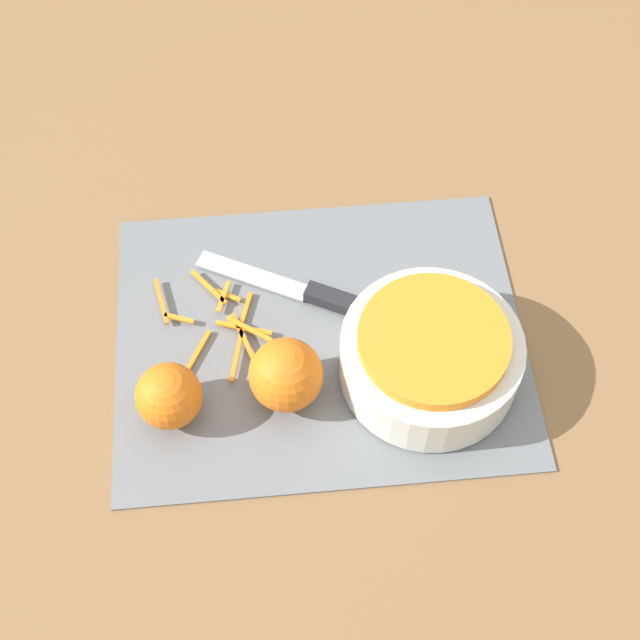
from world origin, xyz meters
The scene contains 7 objects.
ground_plane centered at (0.00, 0.00, 0.00)m, with size 4.00×4.00×0.00m, color olive.
cutting_board centered at (0.00, 0.00, 0.00)m, with size 0.44×0.36×0.01m.
bowl_speckled centered at (-0.11, 0.06, 0.04)m, with size 0.19×0.19×0.07m.
knife centered at (-0.02, -0.04, 0.01)m, with size 0.23×0.13×0.02m.
orange_left centered at (0.16, 0.08, 0.04)m, with size 0.07×0.07×0.07m.
orange_right centered at (0.04, 0.07, 0.04)m, with size 0.08×0.08×0.08m.
peel_pile centered at (0.11, -0.02, 0.01)m, with size 0.13×0.15×0.01m.
Camera 1 is at (0.05, 0.50, 0.84)m, focal length 50.00 mm.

